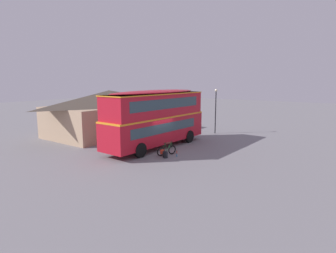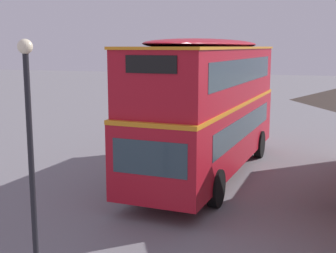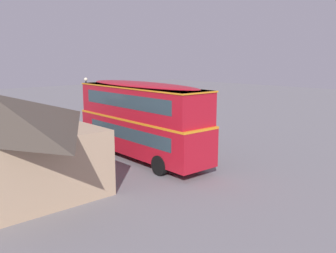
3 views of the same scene
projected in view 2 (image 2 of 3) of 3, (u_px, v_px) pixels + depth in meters
ground_plane at (198, 168)px, 17.31m from camera, size 120.00×120.00×0.00m
double_decker_bus at (210, 101)px, 16.02m from camera, size 10.51×3.08×4.79m
touring_bicycle at (167, 150)px, 18.69m from camera, size 1.61×0.73×1.02m
backpack_on_ground at (163, 148)px, 19.41m from camera, size 0.29×0.35×0.54m
water_bottle_blue_sports at (146, 155)px, 18.88m from camera, size 0.07×0.07×0.23m
water_bottle_red_squeeze at (150, 160)px, 17.98m from camera, size 0.07×0.07×0.23m
street_lamp at (30, 136)px, 8.51m from camera, size 0.28×0.28×4.67m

